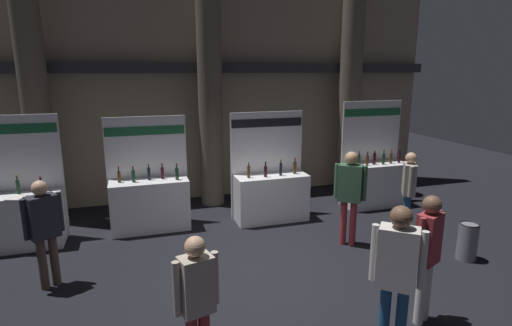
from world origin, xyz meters
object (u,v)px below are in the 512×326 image
object	(u,v)px
exhibitor_booth_3	(375,180)
visitor_2	(197,297)
exhibitor_booth_1	(150,200)
visitor_1	(428,249)
trash_bin	(467,241)
visitor_3	(350,189)
visitor_6	(397,268)
exhibitor_booth_0	(9,216)
visitor_0	(409,185)
visitor_4	(44,224)
exhibitor_booth_2	(271,193)

from	to	relation	value
exhibitor_booth_3	visitor_2	size ratio (longest dim) A/B	1.55
exhibitor_booth_1	visitor_1	xyz separation A→B (m)	(3.20, -4.32, 0.40)
exhibitor_booth_1	trash_bin	distance (m)	6.00
visitor_2	visitor_3	world-z (taller)	visitor_3
visitor_3	visitor_6	size ratio (longest dim) A/B	0.98
exhibitor_booth_1	visitor_2	xyz separation A→B (m)	(0.25, -4.44, 0.34)
trash_bin	visitor_1	distance (m)	2.42
exhibitor_booth_0	visitor_2	world-z (taller)	exhibitor_booth_0
visitor_0	visitor_4	world-z (taller)	visitor_4
exhibitor_booth_3	trash_bin	distance (m)	3.02
trash_bin	visitor_6	distance (m)	3.33
visitor_0	visitor_4	size ratio (longest dim) A/B	0.98
exhibitor_booth_0	visitor_3	bearing A→B (deg)	-16.06
exhibitor_booth_3	visitor_6	bearing A→B (deg)	-121.15
visitor_0	visitor_6	xyz separation A→B (m)	(-2.52, -3.08, 0.13)
visitor_6	visitor_1	bearing A→B (deg)	69.94
visitor_3	visitor_6	xyz separation A→B (m)	(-1.08, -2.87, 0.02)
exhibitor_booth_3	visitor_3	size ratio (longest dim) A/B	1.40
exhibitor_booth_1	exhibitor_booth_2	bearing A→B (deg)	-5.04
exhibitor_booth_1	visitor_3	world-z (taller)	exhibitor_booth_1
trash_bin	exhibitor_booth_2	bearing A→B (deg)	132.58
exhibitor_booth_3	visitor_6	distance (m)	5.53
trash_bin	exhibitor_booth_3	bearing A→B (deg)	87.96
visitor_6	exhibitor_booth_1	bearing A→B (deg)	156.70
visitor_2	visitor_4	bearing A→B (deg)	-68.36
visitor_4	exhibitor_booth_1	bearing A→B (deg)	-157.89
visitor_3	visitor_4	xyz separation A→B (m)	(-5.08, -0.02, -0.08)
visitor_2	visitor_3	size ratio (longest dim) A/B	0.90
exhibitor_booth_1	visitor_2	distance (m)	4.46
visitor_1	visitor_2	world-z (taller)	visitor_1
visitor_4	visitor_1	bearing A→B (deg)	125.18
exhibitor_booth_3	visitor_2	world-z (taller)	exhibitor_booth_3
exhibitor_booth_1	visitor_3	xyz separation A→B (m)	(3.49, -1.90, 0.48)
exhibitor_booth_0	exhibitor_booth_3	xyz separation A→B (m)	(7.76, 0.12, 0.02)
exhibitor_booth_1	exhibitor_booth_3	bearing A→B (deg)	-0.67
exhibitor_booth_1	visitor_4	xyz separation A→B (m)	(-1.59, -1.92, 0.40)
trash_bin	visitor_0	world-z (taller)	visitor_0
visitor_6	exhibitor_booth_3	bearing A→B (deg)	98.81
visitor_3	visitor_4	world-z (taller)	visitor_3
visitor_2	visitor_6	xyz separation A→B (m)	(2.15, -0.34, 0.16)
exhibitor_booth_0	visitor_0	world-z (taller)	exhibitor_booth_0
trash_bin	visitor_2	bearing A→B (deg)	-164.29
trash_bin	visitor_2	world-z (taller)	visitor_2
exhibitor_booth_2	visitor_4	xyz separation A→B (m)	(-4.13, -1.70, 0.40)
visitor_1	visitor_4	distance (m)	5.36
exhibitor_booth_0	visitor_1	size ratio (longest dim) A/B	1.41
exhibitor_booth_0	visitor_1	bearing A→B (deg)	-35.98
exhibitor_booth_1	visitor_4	bearing A→B (deg)	-129.65
visitor_6	visitor_0	bearing A→B (deg)	90.66
trash_bin	visitor_6	world-z (taller)	visitor_6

